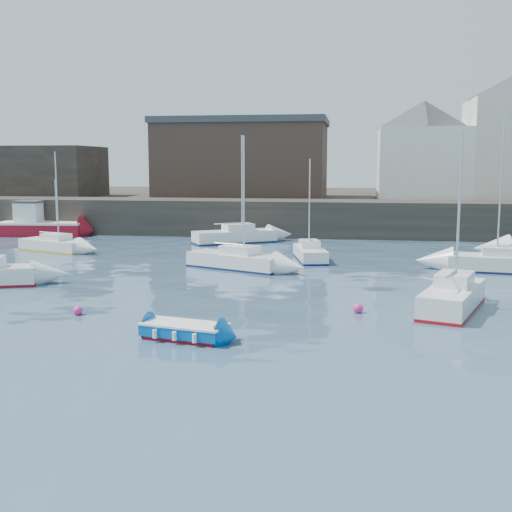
# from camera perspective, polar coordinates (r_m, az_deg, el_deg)

# --- Properties ---
(water) EXTENTS (220.00, 220.00, 0.00)m
(water) POSITION_cam_1_polar(r_m,az_deg,el_deg) (21.10, -4.96, -8.70)
(water) COLOR #2D4760
(water) RESTS_ON ground
(quay_wall) EXTENTS (90.00, 5.00, 3.00)m
(quay_wall) POSITION_cam_1_polar(r_m,az_deg,el_deg) (55.02, 3.61, 3.41)
(quay_wall) COLOR #28231E
(quay_wall) RESTS_ON ground
(land_strip) EXTENTS (90.00, 32.00, 2.80)m
(land_strip) POSITION_cam_1_polar(r_m,az_deg,el_deg) (72.92, 4.86, 4.51)
(land_strip) COLOR #28231E
(land_strip) RESTS_ON ground
(bldg_east_d) EXTENTS (11.14, 11.14, 8.95)m
(bldg_east_d) POSITION_cam_1_polar(r_m,az_deg,el_deg) (61.44, 14.62, 9.14)
(bldg_east_d) COLOR white
(bldg_east_d) RESTS_ON land_strip
(warehouse) EXTENTS (16.40, 10.40, 7.60)m
(warehouse) POSITION_cam_1_polar(r_m,az_deg,el_deg) (63.54, -1.16, 8.69)
(warehouse) COLOR #3D2D26
(warehouse) RESTS_ON land_strip
(bldg_west) EXTENTS (14.00, 8.00, 5.00)m
(bldg_west) POSITION_cam_1_polar(r_m,az_deg,el_deg) (69.80, -19.55, 7.10)
(bldg_west) COLOR #353028
(bldg_west) RESTS_ON land_strip
(blue_dinghy) EXTENTS (3.26, 1.95, 0.58)m
(blue_dinghy) POSITION_cam_1_polar(r_m,az_deg,el_deg) (22.82, -6.37, -6.57)
(blue_dinghy) COLOR maroon
(blue_dinghy) RESTS_ON ground
(fishing_boat) EXTENTS (7.44, 3.40, 4.78)m
(fishing_boat) POSITION_cam_1_polar(r_m,az_deg,el_deg) (57.80, -18.75, 2.65)
(fishing_boat) COLOR maroon
(fishing_boat) RESTS_ON ground
(sailboat_b) EXTENTS (6.23, 4.21, 7.69)m
(sailboat_b) POSITION_cam_1_polar(r_m,az_deg,el_deg) (37.58, -1.78, -0.37)
(sailboat_b) COLOR white
(sailboat_b) RESTS_ON ground
(sailboat_c) EXTENTS (3.56, 5.91, 7.41)m
(sailboat_c) POSITION_cam_1_polar(r_m,az_deg,el_deg) (28.23, 17.09, -3.50)
(sailboat_c) COLOR white
(sailboat_c) RESTS_ON ground
(sailboat_d) EXTENTS (6.96, 3.03, 8.58)m
(sailboat_d) POSITION_cam_1_polar(r_m,az_deg,el_deg) (39.14, 21.51, -0.58)
(sailboat_d) COLOR white
(sailboat_d) RESTS_ON ground
(sailboat_e) EXTENTS (5.64, 3.61, 6.93)m
(sailboat_e) POSITION_cam_1_polar(r_m,az_deg,el_deg) (47.30, -17.51, 0.97)
(sailboat_e) COLOR white
(sailboat_e) RESTS_ON ground
(sailboat_f) EXTENTS (2.64, 5.16, 6.42)m
(sailboat_f) POSITION_cam_1_polar(r_m,az_deg,el_deg) (41.15, 4.82, 0.28)
(sailboat_f) COLOR white
(sailboat_f) RESTS_ON ground
(sailboat_h) EXTENTS (6.55, 5.11, 8.27)m
(sailboat_h) POSITION_cam_1_polar(r_m,az_deg,el_deg) (49.78, -1.89, 1.80)
(sailboat_h) COLOR white
(sailboat_h) RESTS_ON ground
(buoy_near) EXTENTS (0.38, 0.38, 0.38)m
(buoy_near) POSITION_cam_1_polar(r_m,az_deg,el_deg) (27.30, -15.53, -5.05)
(buoy_near) COLOR #E12C7C
(buoy_near) RESTS_ON ground
(buoy_mid) EXTENTS (0.43, 0.43, 0.43)m
(buoy_mid) POSITION_cam_1_polar(r_m,az_deg,el_deg) (26.98, 9.06, -5.01)
(buoy_mid) COLOR #E12C7C
(buoy_mid) RESTS_ON ground
(buoy_far) EXTENTS (0.41, 0.41, 0.41)m
(buoy_far) POSITION_cam_1_polar(r_m,az_deg,el_deg) (41.43, -4.68, -0.29)
(buoy_far) COLOR #E12C7C
(buoy_far) RESTS_ON ground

